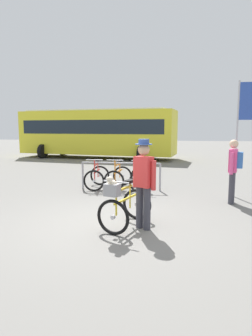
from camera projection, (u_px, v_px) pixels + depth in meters
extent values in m
plane|color=slate|center=(108.00, 223.00, 5.95)|extent=(80.00, 80.00, 0.00)
cylinder|color=#99999E|center=(83.00, 176.00, 9.27)|extent=(0.06, 0.06, 0.85)
cylinder|color=#99999E|center=(160.00, 177.00, 8.94)|extent=(0.06, 0.06, 0.85)
cylinder|color=#99999E|center=(121.00, 163.00, 9.05)|extent=(2.45, 0.12, 0.05)
torus|color=black|center=(100.00, 175.00, 9.91)|extent=(0.67, 0.15, 0.66)
cylinder|color=#B7B7BC|center=(100.00, 175.00, 9.91)|extent=(0.08, 0.07, 0.08)
torus|color=black|center=(94.00, 181.00, 8.90)|extent=(0.67, 0.15, 0.66)
cylinder|color=#B7B7BC|center=(94.00, 181.00, 8.90)|extent=(0.08, 0.07, 0.08)
cube|color=red|center=(97.00, 171.00, 9.37)|extent=(0.10, 0.92, 0.04)
cube|color=red|center=(97.00, 164.00, 9.29)|extent=(0.08, 0.61, 0.04)
cylinder|color=red|center=(98.00, 169.00, 9.55)|extent=(0.03, 0.03, 0.55)
cube|color=black|center=(98.00, 160.00, 9.51)|extent=(0.14, 0.25, 0.06)
cylinder|color=red|center=(95.00, 170.00, 8.98)|extent=(0.03, 0.03, 0.63)
cylinder|color=#B7B7BC|center=(94.00, 160.00, 8.94)|extent=(0.52, 0.07, 0.03)
torus|color=black|center=(122.00, 176.00, 9.80)|extent=(0.67, 0.15, 0.66)
cylinder|color=#B7B7BC|center=(122.00, 176.00, 9.80)|extent=(0.08, 0.07, 0.08)
torus|color=black|center=(114.00, 181.00, 8.82)|extent=(0.67, 0.15, 0.66)
cylinder|color=#B7B7BC|center=(114.00, 181.00, 8.82)|extent=(0.08, 0.07, 0.08)
cube|color=orange|center=(118.00, 171.00, 9.28)|extent=(0.11, 0.92, 0.04)
cube|color=orange|center=(118.00, 165.00, 9.20)|extent=(0.08, 0.61, 0.04)
cylinder|color=orange|center=(120.00, 169.00, 9.45)|extent=(0.03, 0.03, 0.55)
cube|color=black|center=(120.00, 161.00, 9.41)|extent=(0.14, 0.25, 0.06)
cylinder|color=orange|center=(115.00, 170.00, 8.90)|extent=(0.03, 0.03, 0.63)
cylinder|color=#B7B7BC|center=(115.00, 160.00, 8.85)|extent=(0.52, 0.07, 0.03)
torus|color=black|center=(141.00, 176.00, 9.72)|extent=(0.66, 0.12, 0.66)
cylinder|color=#B7B7BC|center=(141.00, 176.00, 9.72)|extent=(0.09, 0.07, 0.08)
torus|color=black|center=(140.00, 182.00, 8.71)|extent=(0.66, 0.12, 0.66)
cylinder|color=#B7B7BC|center=(140.00, 182.00, 8.71)|extent=(0.09, 0.07, 0.08)
cube|color=#2D56B7|center=(140.00, 172.00, 9.19)|extent=(0.12, 0.92, 0.04)
cube|color=#2D56B7|center=(140.00, 165.00, 9.11)|extent=(0.09, 0.61, 0.04)
cylinder|color=#2D56B7|center=(140.00, 170.00, 9.36)|extent=(0.03, 0.03, 0.55)
cube|color=black|center=(140.00, 161.00, 9.32)|extent=(0.14, 0.25, 0.06)
cylinder|color=#2D56B7|center=(140.00, 171.00, 8.79)|extent=(0.03, 0.03, 0.63)
cylinder|color=#B7B7BC|center=(140.00, 161.00, 8.75)|extent=(0.52, 0.08, 0.03)
torus|color=black|center=(137.00, 204.00, 6.15)|extent=(0.65, 0.26, 0.66)
cylinder|color=#B7B7BC|center=(137.00, 204.00, 6.15)|extent=(0.09, 0.08, 0.08)
torus|color=black|center=(113.00, 217.00, 5.25)|extent=(0.65, 0.26, 0.66)
cylinder|color=#B7B7BC|center=(113.00, 217.00, 5.25)|extent=(0.09, 0.08, 0.08)
cube|color=yellow|center=(126.00, 199.00, 5.67)|extent=(0.31, 0.89, 0.04)
cube|color=yellow|center=(125.00, 188.00, 5.60)|extent=(0.22, 0.59, 0.04)
cylinder|color=yellow|center=(130.00, 195.00, 5.83)|extent=(0.03, 0.03, 0.55)
cube|color=black|center=(130.00, 181.00, 5.79)|extent=(0.19, 0.27, 0.06)
cylinder|color=yellow|center=(116.00, 199.00, 5.32)|extent=(0.03, 0.03, 0.63)
cylinder|color=#B7B7BC|center=(116.00, 182.00, 5.28)|extent=(0.50, 0.18, 0.03)
cube|color=gray|center=(112.00, 190.00, 5.17)|extent=(0.31, 0.27, 0.22)
ellipsoid|color=beige|center=(112.00, 184.00, 5.15)|extent=(0.22, 0.21, 0.16)
sphere|color=beige|center=(110.00, 179.00, 5.07)|extent=(0.11, 0.11, 0.11)
cylinder|color=#383842|center=(140.00, 207.00, 5.64)|extent=(0.14, 0.14, 0.82)
cylinder|color=#383842|center=(147.00, 209.00, 5.52)|extent=(0.14, 0.14, 0.82)
cube|color=red|center=(144.00, 172.00, 5.48)|extent=(0.39, 0.35, 0.58)
cylinder|color=red|center=(135.00, 173.00, 5.65)|extent=(0.09, 0.09, 0.55)
cylinder|color=red|center=(154.00, 176.00, 5.36)|extent=(0.09, 0.09, 0.55)
sphere|color=tan|center=(144.00, 150.00, 5.43)|extent=(0.22, 0.22, 0.22)
cylinder|color=#334C8C|center=(144.00, 144.00, 5.41)|extent=(0.32, 0.32, 0.02)
cylinder|color=#334C8C|center=(144.00, 142.00, 5.40)|extent=(0.20, 0.20, 0.09)
cylinder|color=#383842|center=(231.00, 188.00, 7.40)|extent=(0.14, 0.14, 0.82)
cylinder|color=#383842|center=(232.00, 187.00, 7.56)|extent=(0.14, 0.14, 0.82)
cube|color=#E54C8C|center=(233.00, 161.00, 7.38)|extent=(0.28, 0.38, 0.58)
cylinder|color=#E54C8C|center=(232.00, 163.00, 7.20)|extent=(0.09, 0.09, 0.55)
cylinder|color=#E54C8C|center=(233.00, 162.00, 7.60)|extent=(0.09, 0.09, 0.55)
sphere|color=beige|center=(234.00, 144.00, 7.33)|extent=(0.22, 0.22, 0.22)
cube|color=#3366B2|center=(240.00, 160.00, 7.32)|extent=(0.20, 0.29, 0.40)
cube|color=yellow|center=(97.00, 132.00, 18.73)|extent=(10.25, 3.89, 2.70)
cube|color=#19232D|center=(97.00, 127.00, 18.68)|extent=(9.46, 3.79, 0.84)
cube|color=silver|center=(97.00, 111.00, 18.54)|extent=(9.23, 3.50, 0.08)
cylinder|color=black|center=(43.00, 151.00, 18.68)|extent=(0.37, 0.93, 0.90)
cylinder|color=black|center=(62.00, 149.00, 21.04)|extent=(0.37, 0.93, 0.90)
cylinder|color=black|center=(141.00, 154.00, 16.74)|extent=(0.37, 0.93, 0.90)
cylinder|color=black|center=(150.00, 151.00, 19.10)|extent=(0.37, 0.93, 0.90)
cylinder|color=#B2B2B7|center=(237.00, 140.00, 8.02)|extent=(0.05, 0.05, 3.20)
cube|color=#2D4CA5|center=(247.00, 101.00, 7.84)|extent=(0.40, 0.03, 1.00)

